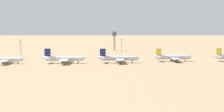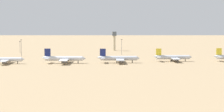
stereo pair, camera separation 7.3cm
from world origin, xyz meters
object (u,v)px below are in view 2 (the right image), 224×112
object	(u,v)px
parked_jet_navy_1	(63,58)
parked_jet_navy_2	(118,58)
parked_jet_red_0	(4,59)
control_tower	(114,39)
parked_jet_yellow_3	(173,57)
light_pole_west	(21,47)
light_pole_mid	(122,46)
light_pole_east	(20,46)

from	to	relation	value
parked_jet_navy_1	parked_jet_navy_2	bearing A→B (deg)	5.09
parked_jet_red_0	control_tower	bearing A→B (deg)	55.24
parked_jet_red_0	parked_jet_yellow_3	size ratio (longest dim) A/B	0.97
parked_jet_yellow_3	light_pole_west	distance (m)	165.45
parked_jet_navy_2	light_pole_west	size ratio (longest dim) A/B	2.19
parked_jet_navy_1	parked_jet_yellow_3	xyz separation A→B (m)	(103.87, 5.37, -0.36)
control_tower	light_pole_west	size ratio (longest dim) A/B	1.33
light_pole_mid	parked_jet_yellow_3	bearing A→B (deg)	-62.81
parked_jet_navy_1	parked_jet_navy_2	world-z (taller)	parked_jet_navy_1
parked_jet_navy_2	parked_jet_yellow_3	size ratio (longest dim) A/B	1.06
parked_jet_yellow_3	light_pole_mid	xyz separation A→B (m)	(-39.44, 76.79, 6.01)
parked_jet_navy_2	light_pole_east	size ratio (longest dim) A/B	2.90
parked_jet_yellow_3	light_pole_west	bearing A→B (deg)	158.82
parked_jet_navy_1	control_tower	size ratio (longest dim) A/B	1.69
parked_jet_navy_2	parked_jet_yellow_3	xyz separation A→B (m)	(53.37, 7.04, -0.25)
light_pole_west	parked_jet_yellow_3	bearing A→B (deg)	-24.27
parked_jet_navy_2	control_tower	distance (m)	146.24
parked_jet_yellow_3	parked_jet_navy_2	bearing A→B (deg)	-169.39
parked_jet_yellow_3	light_pole_east	bearing A→B (deg)	146.26
parked_jet_navy_2	parked_jet_yellow_3	distance (m)	53.84
parked_jet_navy_2	light_pole_west	bearing A→B (deg)	146.80
parked_jet_red_0	light_pole_west	world-z (taller)	light_pole_west
parked_jet_navy_2	light_pole_mid	size ratio (longest dim) A/B	2.27
light_pole_west	light_pole_east	size ratio (longest dim) A/B	1.32
control_tower	light_pole_mid	world-z (taller)	control_tower
parked_jet_navy_1	light_pole_east	distance (m)	135.54
parked_jet_navy_2	light_pole_west	distance (m)	123.04
parked_jet_yellow_3	control_tower	size ratio (longest dim) A/B	1.55
parked_jet_red_0	control_tower	xyz separation A→B (m)	(116.16, 142.14, 10.79)
light_pole_mid	light_pole_east	world-z (taller)	light_pole_mid
light_pole_east	parked_jet_yellow_3	bearing A→B (deg)	-36.83
light_pole_mid	light_pole_west	bearing A→B (deg)	-175.46
parked_jet_red_0	light_pole_west	bearing A→B (deg)	89.22
light_pole_west	parked_jet_navy_2	bearing A→B (deg)	-37.61
light_pole_mid	light_pole_east	xyz separation A→B (m)	(-118.98, 41.86, -1.99)
parked_jet_navy_1	light_pole_west	size ratio (longest dim) A/B	2.25
control_tower	light_pole_east	size ratio (longest dim) A/B	1.76
parked_jet_yellow_3	control_tower	distance (m)	144.71
light_pole_west	light_pole_east	xyz separation A→B (m)	(-7.71, 50.70, -2.30)
parked_jet_navy_1	light_pole_east	world-z (taller)	light_pole_east
light_pole_mid	parked_jet_navy_2	bearing A→B (deg)	-99.44
parked_jet_navy_2	parked_jet_yellow_3	world-z (taller)	parked_jet_navy_2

